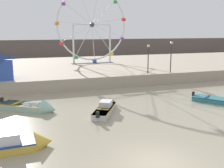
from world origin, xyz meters
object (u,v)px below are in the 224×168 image
motorboat_pale_grey (107,107)px  promenade_lamp_near (171,52)px  promenade_lamp_far (148,54)px  ferris_wheel_white_frame (92,26)px  motorboat_teal_painted (222,101)px  motorboat_seafoam (33,107)px  motorboat_mustard_yellow (17,144)px

motorboat_pale_grey → promenade_lamp_near: 14.80m
promenade_lamp_far → ferris_wheel_white_frame: bearing=106.3°
motorboat_pale_grey → ferris_wheel_white_frame: size_ratio=0.42×
promenade_lamp_far → motorboat_teal_painted: bearing=-78.0°
promenade_lamp_far → motorboat_pale_grey: bearing=-132.1°
motorboat_teal_painted → motorboat_seafoam: bearing=-138.7°
promenade_lamp_near → motorboat_teal_painted: bearing=-94.0°
motorboat_pale_grey → promenade_lamp_near: size_ratio=1.29×
motorboat_mustard_yellow → motorboat_teal_painted: bearing=11.8°
motorboat_mustard_yellow → ferris_wheel_white_frame: 30.62m
motorboat_pale_grey → promenade_lamp_near: bearing=-21.3°
promenade_lamp_near → promenade_lamp_far: (-2.96, 0.38, -0.20)m
motorboat_teal_painted → ferris_wheel_white_frame: ferris_wheel_white_frame is taller
motorboat_seafoam → motorboat_mustard_yellow: bearing=-61.6°
motorboat_pale_grey → motorboat_teal_painted: 10.67m
ferris_wheel_white_frame → promenade_lamp_near: 15.03m
ferris_wheel_white_frame → promenade_lamp_far: ferris_wheel_white_frame is taller
motorboat_teal_painted → promenade_lamp_far: (-2.24, 10.51, 3.44)m
motorboat_teal_painted → promenade_lamp_near: 10.78m
motorboat_seafoam → ferris_wheel_white_frame: 23.50m
ferris_wheel_white_frame → promenade_lamp_near: ferris_wheel_white_frame is taller
motorboat_seafoam → ferris_wheel_white_frame: (10.38, 19.89, 6.98)m
promenade_lamp_near → promenade_lamp_far: bearing=172.6°
motorboat_mustard_yellow → promenade_lamp_near: promenade_lamp_near is taller
motorboat_teal_painted → promenade_lamp_near: size_ratio=1.08×
motorboat_pale_grey → motorboat_teal_painted: (10.60, -1.27, -0.07)m
promenade_lamp_far → motorboat_seafoam: bearing=-152.8°
promenade_lamp_near → promenade_lamp_far: promenade_lamp_near is taller
motorboat_mustard_yellow → promenade_lamp_near: (18.32, 14.41, 3.53)m
ferris_wheel_white_frame → motorboat_teal_painted: bearing=-75.6°
motorboat_mustard_yellow → promenade_lamp_far: (15.37, 14.79, 3.33)m
motorboat_teal_painted → ferris_wheel_white_frame: 24.93m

